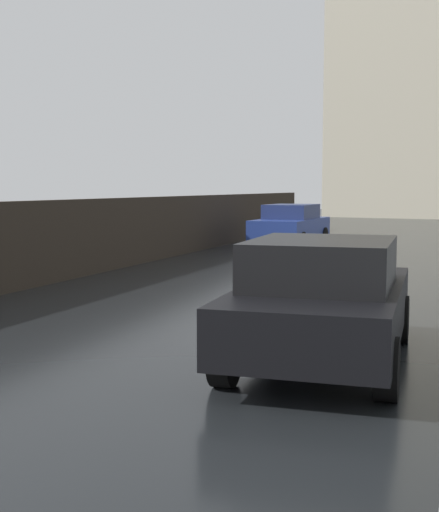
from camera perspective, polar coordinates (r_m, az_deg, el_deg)
The scene contains 2 objects.
car_black_mid_road at distance 8.06m, azimuth 8.45°, elevation -3.54°, with size 2.03×4.03×1.44m.
car_blue_far_ahead at distance 23.46m, azimuth 5.83°, elevation 2.53°, with size 1.90×4.01×1.43m.
Camera 1 is at (4.19, -2.01, 2.02)m, focal length 49.00 mm.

